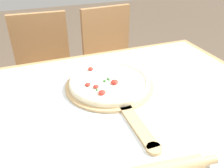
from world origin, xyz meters
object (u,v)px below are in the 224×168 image
object	(u,v)px
pizza_peel	(111,88)
chair_left	(45,70)
pizza	(109,82)
chair_right	(111,60)

from	to	relation	value
pizza_peel	chair_left	xyz separation A→B (m)	(-0.22, 0.76, -0.25)
pizza	chair_right	xyz separation A→B (m)	(0.28, 0.73, -0.27)
pizza	chair_right	size ratio (longest dim) A/B	0.38
pizza_peel	chair_left	distance (m)	0.83
pizza_peel	pizza	size ratio (longest dim) A/B	1.75
pizza_peel	pizza	world-z (taller)	pizza
pizza	chair_left	distance (m)	0.81
chair_left	pizza_peel	bearing A→B (deg)	-70.72
pizza	chair_left	size ratio (longest dim) A/B	0.38
chair_left	chair_right	bearing A→B (deg)	3.32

